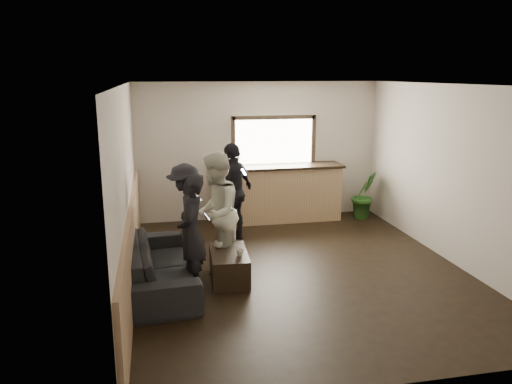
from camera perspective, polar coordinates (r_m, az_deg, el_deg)
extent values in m
cube|color=black|center=(7.81, 4.88, -8.87)|extent=(5.00, 6.00, 0.01)
cube|color=silver|center=(7.23, 5.33, 12.12)|extent=(5.00, 6.00, 0.01)
cube|color=beige|center=(10.26, 0.31, 4.69)|extent=(5.00, 0.01, 2.80)
cube|color=beige|center=(4.71, 15.58, -6.40)|extent=(5.00, 0.01, 2.80)
cube|color=beige|center=(7.11, -14.60, 0.33)|extent=(0.01, 6.00, 2.80)
cube|color=beige|center=(8.45, 21.58, 1.85)|extent=(0.01, 6.00, 2.80)
cube|color=#A17C5B|center=(7.34, -13.98, -6.14)|extent=(0.06, 5.90, 1.10)
cube|color=tan|center=(10.19, 2.33, -0.26)|extent=(2.60, 0.60, 1.10)
cube|color=black|center=(10.07, 2.36, 2.92)|extent=(2.70, 0.68, 0.05)
cube|color=white|center=(10.26, 2.01, 5.81)|extent=(1.60, 0.06, 0.90)
cube|color=#3F3326|center=(10.18, 2.07, 8.52)|extent=(1.72, 0.08, 0.08)
cube|color=#3F3326|center=(10.07, -2.62, 5.66)|extent=(0.08, 0.08, 1.06)
cube|color=#3F3326|center=(10.46, 6.55, 5.87)|extent=(0.08, 0.08, 1.06)
imported|color=black|center=(7.23, -10.94, -8.16)|extent=(1.03, 2.30, 0.65)
cube|color=black|center=(7.40, -3.10, -8.40)|extent=(0.58, 0.98, 0.42)
imported|color=silver|center=(7.49, -4.34, -6.00)|extent=(0.18, 0.18, 0.10)
imported|color=silver|center=(7.14, -1.86, -6.94)|extent=(0.15, 0.15, 0.10)
imported|color=#2D6623|center=(10.59, 12.27, -0.31)|extent=(0.65, 0.58, 1.00)
imported|color=black|center=(6.97, -7.40, -4.58)|extent=(0.46, 0.64, 1.64)
cube|color=black|center=(6.89, -5.62, -2.75)|extent=(0.10, 0.08, 0.12)
cube|color=silver|center=(6.89, -5.62, -2.73)|extent=(0.08, 0.07, 0.11)
imported|color=silver|center=(7.51, -4.62, -2.40)|extent=(0.95, 1.07, 1.83)
cube|color=black|center=(7.44, -2.98, -1.45)|extent=(0.11, 0.10, 0.12)
cube|color=silver|center=(7.43, -2.98, -1.43)|extent=(0.09, 0.09, 0.11)
imported|color=black|center=(8.07, -8.01, -2.31)|extent=(0.63, 1.04, 1.58)
cube|color=black|center=(8.02, -6.49, -0.66)|extent=(0.09, 0.08, 0.12)
cube|color=silver|center=(8.01, -6.48, -0.64)|extent=(0.08, 0.07, 0.11)
imported|color=black|center=(8.92, -2.58, -0.01)|extent=(1.03, 1.05, 1.77)
cube|color=black|center=(8.72, -1.41, 2.30)|extent=(0.12, 0.12, 0.12)
cube|color=silver|center=(8.71, -1.41, 2.32)|extent=(0.10, 0.10, 0.11)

